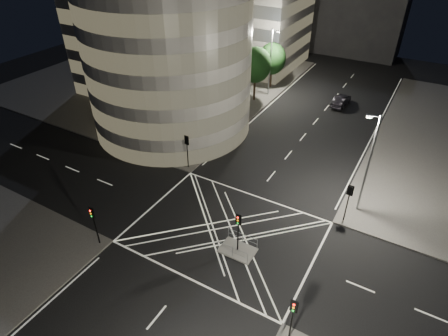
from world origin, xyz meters
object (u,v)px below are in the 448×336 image
Objects in this scene: traffic_signal_fr at (349,197)px; traffic_signal_fl at (187,146)px; traffic_signal_nl at (94,219)px; street_lamp_left_near at (207,105)px; street_lamp_right_far at (368,162)px; sedan at (341,101)px; traffic_signal_island at (238,226)px; central_island at (238,250)px; street_lamp_left_far at (271,60)px; traffic_signal_nr at (293,313)px.

traffic_signal_fl is at bearing 180.00° from traffic_signal_fr.
traffic_signal_nl is 18.99m from street_lamp_left_near.
street_lamp_left_near reaches higher than traffic_signal_fr.
street_lamp_right_far reaches higher than sedan.
traffic_signal_island is (10.80, -8.30, 0.00)m from traffic_signal_fl.
traffic_signal_island is at bearing 0.00° from central_island.
traffic_signal_fl is 0.40× the size of street_lamp_left_far.
traffic_signal_fl is 13.62m from traffic_signal_island.
traffic_signal_fl is 27.10m from sedan.
street_lamp_right_far is at bearing 112.88° from sedan.
traffic_signal_fr reaches higher than central_island.
traffic_signal_nr is at bearing 0.00° from traffic_signal_nl.
traffic_signal_nr and traffic_signal_island have the same top height.
street_lamp_left_far is (-18.24, 36.80, 2.63)m from traffic_signal_nr.
traffic_signal_fr is 26.11m from sedan.
street_lamp_right_far is at bearing -48.06° from street_lamp_left_far.
traffic_signal_nr is 0.40× the size of street_lamp_right_far.
traffic_signal_fl is 13.60m from traffic_signal_nl.
street_lamp_left_far reaches higher than traffic_signal_nr.
sedan is (10.94, 19.78, -4.76)m from street_lamp_left_near.
street_lamp_left_near and street_lamp_right_far have the same top height.
street_lamp_left_far is (-0.64, 36.80, 2.63)m from traffic_signal_nl.
street_lamp_right_far is at bearing 54.70° from traffic_signal_island.
traffic_signal_island is at bearing -125.30° from street_lamp_right_far.
central_island is at bearing -129.33° from traffic_signal_fr.
central_island is at bearing 0.00° from traffic_signal_island.
street_lamp_left_far is (-11.44, 31.50, 2.63)m from traffic_signal_island.
traffic_signal_nl is 0.84× the size of sedan.
traffic_signal_nr is at bearing -45.87° from street_lamp_left_near.
street_lamp_right_far is at bearing 6.88° from traffic_signal_fl.
traffic_signal_fr is 1.00× the size of traffic_signal_island.
street_lamp_left_near is at bearing 96.97° from traffic_signal_fl.
central_island is at bearing -49.73° from street_lamp_left_near.
street_lamp_left_near reaches higher than sedan.
traffic_signal_fr is at bearing -106.11° from street_lamp_right_far.
central_island is 13.91m from traffic_signal_fl.
sedan is at bearing 75.05° from traffic_signal_nl.
street_lamp_right_far is 24.59m from sedan.
traffic_signal_fr is 3.48m from street_lamp_right_far.
central_island is 2.84m from traffic_signal_island.
traffic_signal_fr is at bearing 90.00° from traffic_signal_nr.
central_island is at bearing -37.54° from traffic_signal_fl.
central_island is 11.10m from traffic_signal_fr.
street_lamp_right_far is (0.64, 2.20, 2.63)m from traffic_signal_fr.
traffic_signal_fl reaches higher than central_island.
sedan reaches higher than central_island.
traffic_signal_fr is 0.40× the size of street_lamp_left_near.
street_lamp_right_far is at bearing 87.70° from traffic_signal_nr.
street_lamp_right_far reaches higher than central_island.
central_island is 0.75× the size of traffic_signal_nr.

